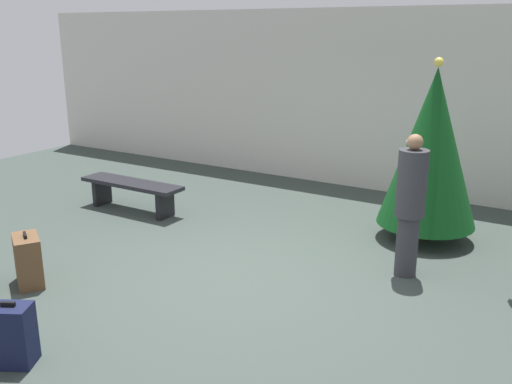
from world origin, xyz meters
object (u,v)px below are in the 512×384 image
at_px(traveller_0, 410,203).
at_px(suitcase_0, 28,261).
at_px(waiting_bench, 132,188).
at_px(suitcase_3, 12,335).
at_px(holiday_tree, 431,148).

xyz_separation_m(traveller_0, suitcase_0, (-3.56, -2.48, -0.60)).
bearing_deg(suitcase_0, waiting_bench, 108.74).
bearing_deg(suitcase_3, waiting_bench, 119.76).
distance_m(holiday_tree, suitcase_3, 5.43).
distance_m(traveller_0, suitcase_3, 4.32).
height_order(holiday_tree, waiting_bench, holiday_tree).
bearing_deg(holiday_tree, traveller_0, -84.21).
relative_size(traveller_0, suitcase_3, 2.86).
height_order(holiday_tree, suitcase_0, holiday_tree).
distance_m(waiting_bench, suitcase_0, 2.75).
xyz_separation_m(holiday_tree, suitcase_3, (-2.20, -4.86, -1.01)).
height_order(traveller_0, suitcase_0, traveller_0).
bearing_deg(traveller_0, suitcase_3, -122.99).
xyz_separation_m(waiting_bench, suitcase_0, (0.88, -2.61, -0.08)).
relative_size(holiday_tree, waiting_bench, 1.37).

